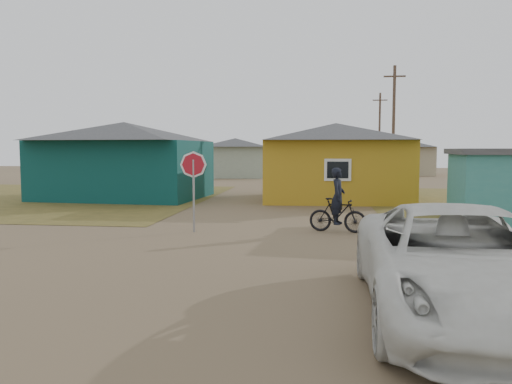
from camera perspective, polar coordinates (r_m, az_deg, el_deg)
ground at (r=12.13m, az=-0.74°, el=-7.35°), size 120.00×120.00×0.00m
grass_nw at (r=29.37m, az=-25.06°, el=-0.57°), size 20.00×18.00×0.00m
house_teal at (r=27.20m, az=-14.77°, el=3.65°), size 8.93×7.08×4.00m
house_yellow at (r=25.76m, az=9.07°, el=3.57°), size 7.72×6.76×3.90m
house_pale_west at (r=46.38m, az=-2.37°, el=4.02°), size 7.04×6.15×3.60m
house_beige_east at (r=52.42m, az=16.33°, el=3.92°), size 6.95×6.05×3.60m
house_pale_north at (r=59.82m, az=-8.06°, el=4.07°), size 6.28×5.81×3.40m
utility_pole_near at (r=34.13m, az=15.44°, el=7.36°), size 1.40×0.20×8.00m
utility_pole_far at (r=50.12m, az=13.92°, el=6.55°), size 1.40×0.20×8.00m
stop_sign at (r=15.53m, az=-7.16°, el=2.17°), size 0.80×0.28×2.52m
cyclist at (r=15.69m, az=9.32°, el=-1.91°), size 1.84×0.84×2.01m
vehicle at (r=8.27m, az=22.24°, el=-7.51°), size 2.98×6.19×1.70m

